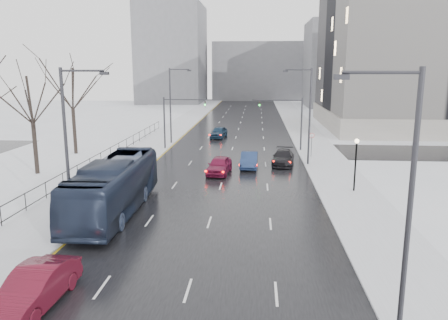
% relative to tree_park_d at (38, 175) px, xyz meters
% --- Properties ---
extents(road, '(16.00, 150.00, 0.04)m').
position_rel_tree_park_d_xyz_m(road, '(17.80, 26.00, 0.02)').
color(road, black).
rests_on(road, ground).
extents(cross_road, '(130.00, 10.00, 0.04)m').
position_rel_tree_park_d_xyz_m(cross_road, '(17.80, 14.00, 0.02)').
color(cross_road, black).
rests_on(cross_road, ground).
extents(sidewalk_left, '(5.00, 150.00, 0.16)m').
position_rel_tree_park_d_xyz_m(sidewalk_left, '(7.30, 26.00, 0.08)').
color(sidewalk_left, silver).
rests_on(sidewalk_left, ground).
extents(sidewalk_right, '(5.00, 150.00, 0.16)m').
position_rel_tree_park_d_xyz_m(sidewalk_right, '(28.30, 26.00, 0.08)').
color(sidewalk_right, silver).
rests_on(sidewalk_right, ground).
extents(park_strip, '(14.00, 150.00, 0.12)m').
position_rel_tree_park_d_xyz_m(park_strip, '(-2.20, 26.00, 0.06)').
color(park_strip, white).
rests_on(park_strip, ground).
extents(tree_park_d, '(8.75, 8.75, 12.50)m').
position_rel_tree_park_d_xyz_m(tree_park_d, '(0.00, 0.00, 0.00)').
color(tree_park_d, black).
rests_on(tree_park_d, ground).
extents(tree_park_e, '(9.45, 9.45, 13.50)m').
position_rel_tree_park_d_xyz_m(tree_park_e, '(-0.40, 10.00, 0.00)').
color(tree_park_e, black).
rests_on(tree_park_e, ground).
extents(iron_fence, '(0.06, 70.00, 1.30)m').
position_rel_tree_park_d_xyz_m(iron_fence, '(4.80, -4.00, 0.91)').
color(iron_fence, black).
rests_on(iron_fence, sidewalk_left).
extents(streetlight_r_near, '(2.95, 0.25, 10.00)m').
position_rel_tree_park_d_xyz_m(streetlight_r_near, '(25.97, -24.00, 5.62)').
color(streetlight_r_near, '#2D2D33').
rests_on(streetlight_r_near, ground).
extents(streetlight_r_mid, '(2.95, 0.25, 10.00)m').
position_rel_tree_park_d_xyz_m(streetlight_r_mid, '(25.97, 6.00, 5.62)').
color(streetlight_r_mid, '#2D2D33').
rests_on(streetlight_r_mid, ground).
extents(streetlight_l_near, '(2.95, 0.25, 10.00)m').
position_rel_tree_park_d_xyz_m(streetlight_l_near, '(9.63, -14.00, 5.62)').
color(streetlight_l_near, '#2D2D33').
rests_on(streetlight_l_near, ground).
extents(streetlight_l_far, '(2.95, 0.25, 10.00)m').
position_rel_tree_park_d_xyz_m(streetlight_l_far, '(9.63, 18.00, 5.62)').
color(streetlight_l_far, '#2D2D33').
rests_on(streetlight_l_far, ground).
extents(lamppost_r_mid, '(0.36, 0.36, 4.28)m').
position_rel_tree_park_d_xyz_m(lamppost_r_mid, '(28.80, -4.00, 2.94)').
color(lamppost_r_mid, black).
rests_on(lamppost_r_mid, sidewalk_right).
extents(mast_signal_right, '(6.10, 0.33, 6.50)m').
position_rel_tree_park_d_xyz_m(mast_signal_right, '(25.13, 14.00, 4.11)').
color(mast_signal_right, '#2D2D33').
rests_on(mast_signal_right, ground).
extents(mast_signal_left, '(6.10, 0.33, 6.50)m').
position_rel_tree_park_d_xyz_m(mast_signal_left, '(10.47, 14.00, 4.11)').
color(mast_signal_left, '#2D2D33').
rests_on(mast_signal_left, ground).
extents(no_uturn_sign, '(0.60, 0.06, 2.70)m').
position_rel_tree_park_d_xyz_m(no_uturn_sign, '(27.00, 10.00, 2.30)').
color(no_uturn_sign, '#2D2D33').
rests_on(no_uturn_sign, sidewalk_right).
extents(bldg_far_right, '(24.00, 20.00, 22.00)m').
position_rel_tree_park_d_xyz_m(bldg_far_right, '(45.80, 81.00, 11.00)').
color(bldg_far_right, slate).
rests_on(bldg_far_right, ground).
extents(bldg_far_left, '(18.00, 22.00, 28.00)m').
position_rel_tree_park_d_xyz_m(bldg_far_left, '(-4.20, 91.00, 14.00)').
color(bldg_far_left, slate).
rests_on(bldg_far_left, ground).
extents(bldg_far_center, '(30.00, 18.00, 18.00)m').
position_rel_tree_park_d_xyz_m(bldg_far_center, '(21.80, 106.00, 9.00)').
color(bldg_far_center, slate).
rests_on(bldg_far_center, ground).
extents(sedan_left_near, '(2.11, 5.25, 1.70)m').
position_rel_tree_park_d_xyz_m(sedan_left_near, '(11.61, -22.82, 0.89)').
color(sedan_left_near, '#540E1D').
rests_on(sedan_left_near, road).
extents(bus, '(3.33, 13.47, 3.74)m').
position_rel_tree_park_d_xyz_m(bus, '(11.02, -10.45, 1.91)').
color(bus, '#20293E').
rests_on(bus, road).
extents(sedan_center_near, '(2.46, 5.05, 1.66)m').
position_rel_tree_park_d_xyz_m(sedan_center_near, '(17.30, 1.49, 0.87)').
color(sedan_center_near, maroon).
rests_on(sedan_center_near, road).
extents(sedan_right_near, '(1.79, 4.81, 1.57)m').
position_rel_tree_park_d_xyz_m(sedan_right_near, '(20.10, 4.38, 0.83)').
color(sedan_right_near, navy).
rests_on(sedan_right_near, road).
extents(sedan_right_far, '(2.76, 5.49, 1.53)m').
position_rel_tree_park_d_xyz_m(sedan_right_far, '(23.63, 6.03, 0.80)').
color(sedan_right_far, black).
rests_on(sedan_right_far, road).
extents(sedan_center_far, '(2.55, 5.00, 1.63)m').
position_rel_tree_park_d_xyz_m(sedan_center_far, '(15.33, 23.53, 0.86)').
color(sedan_center_far, '#172E45').
rests_on(sedan_center_far, road).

